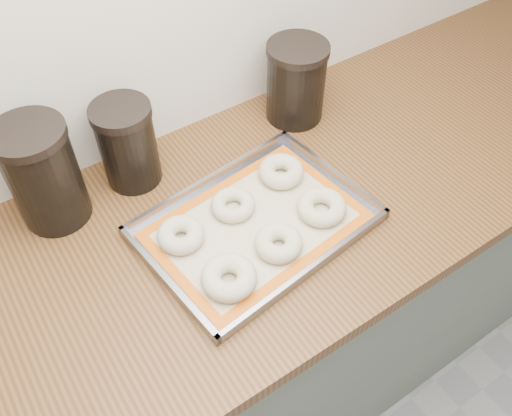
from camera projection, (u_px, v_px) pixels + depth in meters
cabinet at (275, 307)px, 1.55m from camera, size 3.00×0.65×0.86m
countertop at (280, 203)px, 1.21m from camera, size 3.06×0.68×0.04m
baking_tray at (256, 225)px, 1.13m from camera, size 0.49×0.38×0.03m
baking_mat at (256, 225)px, 1.14m from camera, size 0.45×0.34×0.00m
bagel_front_left at (229, 278)px, 1.03m from camera, size 0.13×0.13×0.04m
bagel_front_mid at (279, 243)px, 1.08m from camera, size 0.13×0.13×0.04m
bagel_front_right at (322, 207)px, 1.15m from camera, size 0.11×0.11×0.04m
bagel_back_left at (181, 235)px, 1.10m from camera, size 0.13×0.13×0.04m
bagel_back_mid at (233, 205)px, 1.15m from camera, size 0.10×0.10×0.03m
bagel_back_right at (281, 171)px, 1.21m from camera, size 0.12×0.12×0.04m
canister_left at (44, 175)px, 1.08m from camera, size 0.15×0.15×0.23m
canister_mid at (128, 144)px, 1.16m from camera, size 0.13×0.13×0.20m
canister_right at (296, 82)px, 1.30m from camera, size 0.15×0.15×0.20m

